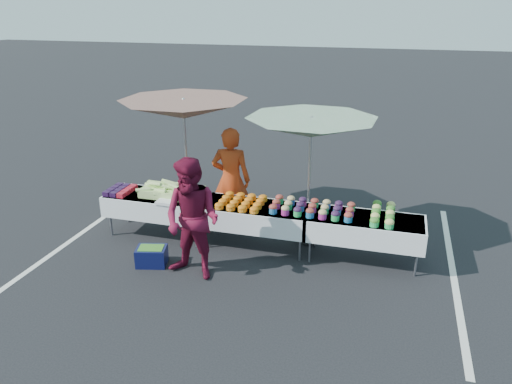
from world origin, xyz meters
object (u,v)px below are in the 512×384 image
(table_center, at_px, (256,215))
(table_right, at_px, (365,228))
(vendor, at_px, (231,180))
(umbrella_right, at_px, (311,129))
(umbrella_left, at_px, (184,110))
(storage_bin, at_px, (152,256))
(table_left, at_px, (159,204))
(customer, at_px, (192,220))

(table_center, distance_m, table_right, 1.80)
(vendor, bearing_deg, umbrella_right, 171.17)
(table_center, relative_size, umbrella_left, 0.62)
(storage_bin, bearing_deg, table_left, 94.96)
(customer, distance_m, umbrella_left, 2.44)
(umbrella_left, distance_m, umbrella_right, 2.36)
(table_left, xyz_separation_m, table_right, (3.60, 0.00, 0.00))
(table_right, relative_size, vendor, 0.97)
(storage_bin, bearing_deg, vendor, 49.50)
(table_right, relative_size, customer, 0.99)
(table_center, height_order, umbrella_left, umbrella_left)
(table_right, relative_size, storage_bin, 3.46)
(table_left, relative_size, table_right, 1.00)
(customer, bearing_deg, storage_bin, -178.11)
(umbrella_right, bearing_deg, customer, -130.67)
(table_center, relative_size, umbrella_right, 0.67)
(storage_bin, bearing_deg, customer, -23.09)
(table_right, bearing_deg, storage_bin, -161.50)
(vendor, bearing_deg, umbrella_left, -15.96)
(umbrella_left, bearing_deg, table_center, -24.94)
(customer, bearing_deg, table_center, 72.82)
(umbrella_left, bearing_deg, vendor, -10.39)
(storage_bin, bearing_deg, table_center, 22.84)
(table_left, distance_m, table_right, 3.60)
(table_right, height_order, umbrella_right, umbrella_right)
(table_left, relative_size, table_center, 1.00)
(table_right, xyz_separation_m, customer, (-2.43, -1.20, 0.35))
(table_center, bearing_deg, vendor, 138.53)
(umbrella_left, bearing_deg, table_right, -12.13)
(table_right, bearing_deg, table_left, 180.00)
(table_center, distance_m, customer, 1.40)
(table_right, distance_m, umbrella_right, 1.81)
(table_center, height_order, storage_bin, table_center)
(table_left, xyz_separation_m, customer, (1.17, -1.20, 0.35))
(table_right, xyz_separation_m, storage_bin, (-3.22, -1.08, -0.43))
(table_left, height_order, storage_bin, table_left)
(table_center, distance_m, vendor, 0.91)
(customer, distance_m, storage_bin, 1.11)
(vendor, relative_size, umbrella_right, 0.70)
(table_left, xyz_separation_m, umbrella_right, (2.60, 0.47, 1.43))
(table_right, height_order, customer, customer)
(table_center, bearing_deg, storage_bin, -142.84)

